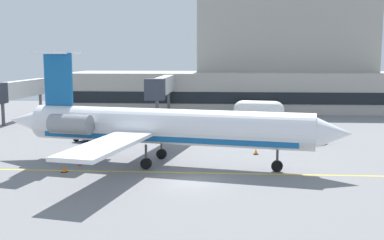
{
  "coord_description": "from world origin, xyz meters",
  "views": [
    {
      "loc": [
        2.36,
        -32.3,
        8.99
      ],
      "look_at": [
        -0.7,
        11.29,
        3.0
      ],
      "focal_mm": 42.98,
      "sensor_mm": 36.0,
      "label": 1
    }
  ],
  "objects_px": {
    "baggage_tug": "(91,132)",
    "fuel_tank": "(259,110)",
    "pushback_tractor": "(311,134)",
    "regional_jet": "(161,126)"
  },
  "relations": [
    {
      "from": "pushback_tractor",
      "to": "baggage_tug",
      "type": "bearing_deg",
      "value": -179.49
    },
    {
      "from": "pushback_tractor",
      "to": "fuel_tank",
      "type": "relative_size",
      "value": 0.56
    },
    {
      "from": "baggage_tug",
      "to": "pushback_tractor",
      "type": "height_order",
      "value": "baggage_tug"
    },
    {
      "from": "pushback_tractor",
      "to": "fuel_tank",
      "type": "height_order",
      "value": "fuel_tank"
    },
    {
      "from": "baggage_tug",
      "to": "fuel_tank",
      "type": "xyz_separation_m",
      "value": [
        19.36,
        16.52,
        0.64
      ]
    },
    {
      "from": "baggage_tug",
      "to": "pushback_tractor",
      "type": "relative_size",
      "value": 0.83
    },
    {
      "from": "fuel_tank",
      "to": "pushback_tractor",
      "type": "bearing_deg",
      "value": -75.22
    },
    {
      "from": "regional_jet",
      "to": "pushback_tractor",
      "type": "distance_m",
      "value": 18.28
    },
    {
      "from": "baggage_tug",
      "to": "fuel_tank",
      "type": "bearing_deg",
      "value": 40.47
    },
    {
      "from": "regional_jet",
      "to": "pushback_tractor",
      "type": "relative_size",
      "value": 7.48
    }
  ]
}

